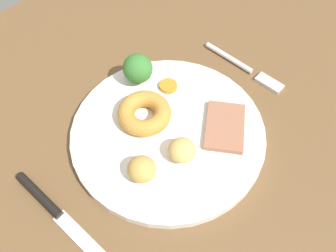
{
  "coord_description": "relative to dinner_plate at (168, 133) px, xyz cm",
  "views": [
    {
      "loc": [
        23.55,
        20.6,
        47.18
      ],
      "look_at": [
        3.02,
        0.91,
        6.0
      ],
      "focal_mm": 37.93,
      "sensor_mm": 36.0,
      "label": 1
    }
  ],
  "objects": [
    {
      "name": "broccoli_floret",
      "position": [
        -3.56,
        -9.81,
        3.46
      ],
      "size": [
        4.59,
        4.59,
        5.12
      ],
      "color": "#8CB766",
      "rests_on": "dinner_plate"
    },
    {
      "name": "carrot_coin_front",
      "position": [
        -5.81,
        -5.5,
        1.05
      ],
      "size": [
        2.76,
        2.76,
        0.7
      ],
      "primitive_type": "cylinder",
      "color": "orange",
      "rests_on": "dinner_plate"
    },
    {
      "name": "fork",
      "position": [
        -18.47,
        0.13,
        -0.31
      ],
      "size": [
        2.07,
        15.27,
        0.9
      ],
      "rotation": [
        0.0,
        0.0,
        1.59
      ],
      "color": "silver",
      "rests_on": "dining_table"
    },
    {
      "name": "yorkshire_pudding",
      "position": [
        0.85,
        -3.91,
        1.94
      ],
      "size": [
        7.8,
        7.8,
        2.48
      ],
      "primitive_type": "torus",
      "color": "#C68938",
      "rests_on": "dinner_plate"
    },
    {
      "name": "dining_table",
      "position": [
        -3.02,
        -0.91,
        -2.5
      ],
      "size": [
        120.0,
        84.0,
        3.6
      ],
      "primitive_type": "cube",
      "color": "brown",
      "rests_on": "ground"
    },
    {
      "name": "roast_potato_right",
      "position": [
        1.78,
        4.29,
        2.2
      ],
      "size": [
        5.16,
        5.18,
        3.0
      ],
      "primitive_type": "ellipsoid",
      "rotation": [
        0.0,
        0.0,
        0.58
      ],
      "color": "#D8B260",
      "rests_on": "dinner_plate"
    },
    {
      "name": "meat_slice_main",
      "position": [
        -5.88,
        5.65,
        1.1
      ],
      "size": [
        9.91,
        9.21,
        0.8
      ],
      "primitive_type": "cube",
      "rotation": [
        0.0,
        0.0,
        3.75
      ],
      "color": "#9E664C",
      "rests_on": "dinner_plate"
    },
    {
      "name": "dinner_plate",
      "position": [
        0.0,
        0.0,
        0.0
      ],
      "size": [
        27.98,
        27.98,
        1.4
      ],
      "primitive_type": "cylinder",
      "color": "white",
      "rests_on": "dining_table"
    },
    {
      "name": "roast_potato_left",
      "position": [
        7.5,
        2.52,
        2.29
      ],
      "size": [
        4.13,
        4.22,
        3.18
      ],
      "primitive_type": "ellipsoid",
      "rotation": [
        0.0,
        0.0,
        4.59
      ],
      "color": "tan",
      "rests_on": "dinner_plate"
    },
    {
      "name": "knife",
      "position": [
        18.45,
        -2.08,
        -0.25
      ],
      "size": [
        2.2,
        18.54,
        1.2
      ],
      "rotation": [
        0.0,
        0.0,
        1.61
      ],
      "color": "black",
      "rests_on": "dining_table"
    }
  ]
}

